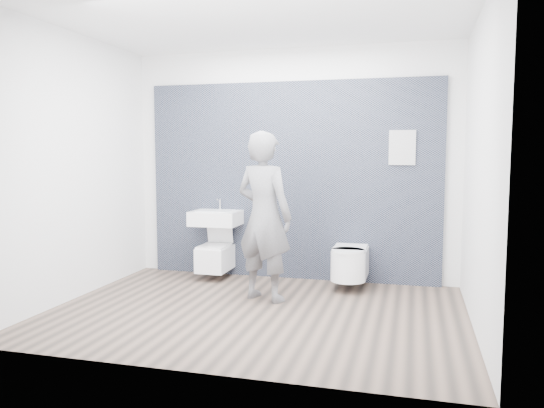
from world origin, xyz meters
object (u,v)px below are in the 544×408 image
(toilet_rounded, at_px, (349,263))
(visitor, at_px, (264,216))
(toilet_square, at_px, (215,256))
(washbasin, at_px, (216,218))

(toilet_rounded, relative_size, visitor, 0.37)
(toilet_square, relative_size, visitor, 0.38)
(toilet_rounded, bearing_deg, toilet_square, 177.08)
(toilet_rounded, bearing_deg, visitor, -140.22)
(toilet_square, xyz_separation_m, visitor, (0.85, -0.76, 0.61))
(toilet_rounded, xyz_separation_m, visitor, (-0.81, -0.68, 0.59))
(washbasin, bearing_deg, toilet_square, -90.00)
(washbasin, height_order, visitor, visitor)
(toilet_square, distance_m, visitor, 1.29)
(washbasin, relative_size, toilet_square, 0.86)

